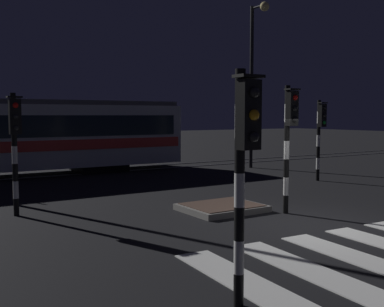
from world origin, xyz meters
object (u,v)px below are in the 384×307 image
(traffic_light_median_centre, at_px, (289,130))
(street_lamp_trackside_right, at_px, (255,67))
(traffic_light_corner_far_left, at_px, (15,135))
(traffic_light_corner_far_right, at_px, (320,128))
(traffic_light_corner_near_left, at_px, (244,152))

(traffic_light_median_centre, height_order, street_lamp_trackside_right, street_lamp_trackside_right)
(traffic_light_corner_far_left, bearing_deg, street_lamp_trackside_right, 23.02)
(traffic_light_median_centre, relative_size, street_lamp_trackside_right, 0.43)
(traffic_light_corner_far_right, xyz_separation_m, traffic_light_corner_near_left, (-10.22, -7.93, 0.00))
(traffic_light_corner_far_left, height_order, traffic_light_corner_near_left, traffic_light_corner_near_left)
(traffic_light_corner_near_left, relative_size, street_lamp_trackside_right, 0.41)
(traffic_light_median_centre, height_order, traffic_light_corner_far_left, traffic_light_median_centre)
(traffic_light_corner_near_left, xyz_separation_m, street_lamp_trackside_right, (10.93, 12.80, 2.83))
(traffic_light_corner_far_right, bearing_deg, traffic_light_corner_near_left, -142.19)
(traffic_light_median_centre, bearing_deg, street_lamp_trackside_right, 54.83)
(traffic_light_corner_far_left, distance_m, street_lamp_trackside_right, 13.61)
(traffic_light_median_centre, distance_m, street_lamp_trackside_right, 11.00)
(traffic_light_median_centre, bearing_deg, traffic_light_corner_far_right, 35.33)
(traffic_light_corner_near_left, bearing_deg, traffic_light_corner_far_right, 37.81)
(traffic_light_corner_far_left, xyz_separation_m, traffic_light_corner_near_left, (1.31, -7.60, 0.02))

